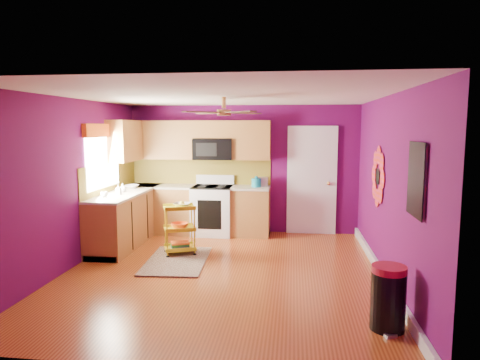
# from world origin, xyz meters

# --- Properties ---
(ground) EXTENTS (5.00, 5.00, 0.00)m
(ground) POSITION_xyz_m (0.00, 0.00, 0.00)
(ground) COLOR maroon
(ground) RESTS_ON ground
(room_envelope) EXTENTS (4.54, 5.04, 2.52)m
(room_envelope) POSITION_xyz_m (0.03, 0.00, 1.63)
(room_envelope) COLOR #57094D
(room_envelope) RESTS_ON ground
(lower_cabinets) EXTENTS (2.81, 2.31, 0.94)m
(lower_cabinets) POSITION_xyz_m (-1.35, 1.82, 0.43)
(lower_cabinets) COLOR brown
(lower_cabinets) RESTS_ON ground
(electric_range) EXTENTS (0.76, 0.66, 1.13)m
(electric_range) POSITION_xyz_m (-0.55, 2.17, 0.48)
(electric_range) COLOR white
(electric_range) RESTS_ON ground
(upper_cabinetry) EXTENTS (2.80, 2.30, 1.26)m
(upper_cabinetry) POSITION_xyz_m (-1.24, 2.17, 1.80)
(upper_cabinetry) COLOR brown
(upper_cabinetry) RESTS_ON ground
(left_window) EXTENTS (0.08, 1.35, 1.08)m
(left_window) POSITION_xyz_m (-2.22, 1.05, 1.74)
(left_window) COLOR white
(left_window) RESTS_ON ground
(panel_door) EXTENTS (0.95, 0.11, 2.15)m
(panel_door) POSITION_xyz_m (1.35, 2.47, 1.02)
(panel_door) COLOR white
(panel_door) RESTS_ON ground
(right_wall_art) EXTENTS (0.04, 2.74, 1.04)m
(right_wall_art) POSITION_xyz_m (2.23, -0.34, 1.44)
(right_wall_art) COLOR black
(right_wall_art) RESTS_ON ground
(ceiling_fan) EXTENTS (1.01, 1.01, 0.26)m
(ceiling_fan) POSITION_xyz_m (0.00, 0.20, 2.29)
(ceiling_fan) COLOR #BF8C3F
(ceiling_fan) RESTS_ON ground
(shag_rug) EXTENTS (0.99, 1.52, 0.02)m
(shag_rug) POSITION_xyz_m (-0.79, 0.42, 0.01)
(shag_rug) COLOR black
(shag_rug) RESTS_ON ground
(rolling_cart) EXTENTS (0.59, 0.52, 0.89)m
(rolling_cart) POSITION_xyz_m (-0.82, 0.77, 0.46)
(rolling_cart) COLOR gold
(rolling_cart) RESTS_ON ground
(trash_can) EXTENTS (0.47, 0.47, 0.67)m
(trash_can) POSITION_xyz_m (1.97, -1.51, 0.34)
(trash_can) COLOR black
(trash_can) RESTS_ON ground
(teal_kettle) EXTENTS (0.18, 0.18, 0.21)m
(teal_kettle) POSITION_xyz_m (0.29, 2.19, 1.02)
(teal_kettle) COLOR teal
(teal_kettle) RESTS_ON lower_cabinets
(toaster) EXTENTS (0.22, 0.15, 0.18)m
(toaster) POSITION_xyz_m (0.40, 2.30, 1.03)
(toaster) COLOR beige
(toaster) RESTS_ON lower_cabinets
(soap_bottle_a) EXTENTS (0.08, 0.08, 0.18)m
(soap_bottle_a) POSITION_xyz_m (-1.93, 0.97, 1.03)
(soap_bottle_a) COLOR #EA3F72
(soap_bottle_a) RESTS_ON lower_cabinets
(soap_bottle_b) EXTENTS (0.12, 0.12, 0.15)m
(soap_bottle_b) POSITION_xyz_m (-1.97, 1.24, 1.02)
(soap_bottle_b) COLOR white
(soap_bottle_b) RESTS_ON lower_cabinets
(counter_dish) EXTENTS (0.26, 0.26, 0.06)m
(counter_dish) POSITION_xyz_m (-2.00, 1.75, 0.97)
(counter_dish) COLOR white
(counter_dish) RESTS_ON lower_cabinets
(counter_cup) EXTENTS (0.11, 0.11, 0.09)m
(counter_cup) POSITION_xyz_m (-2.07, 0.70, 0.98)
(counter_cup) COLOR white
(counter_cup) RESTS_ON lower_cabinets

